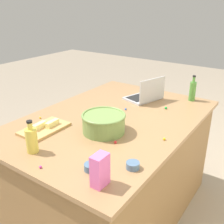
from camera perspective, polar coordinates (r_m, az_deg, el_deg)
The scene contains 19 objects.
ground_plane at distance 2.57m, azimuth 0.00°, elevation -19.92°, with size 12.00×12.00×0.00m, color gray.
island_counter at distance 2.29m, azimuth 0.00°, elevation -11.59°, with size 1.69×1.16×0.90m.
laptop at distance 2.44m, azimuth 7.23°, elevation 3.58°, with size 0.36×0.31×0.22m.
mixing_bowl_large at distance 1.83m, azimuth -1.79°, elevation -2.26°, with size 0.30×0.30×0.13m.
bottle_oil at distance 1.66m, azimuth -16.77°, elevation -5.66°, with size 0.07×0.07×0.20m.
bottle_olive at distance 2.50m, azimuth 16.81°, elevation 4.39°, with size 0.06×0.06×0.23m.
cutting_board at distance 1.94m, azimuth -14.20°, elevation -3.46°, with size 0.34×0.20×0.02m, color tan.
butter_stick_left at distance 1.93m, azimuth -15.22°, elevation -2.80°, with size 0.11×0.04×0.04m, color #F4E58C.
butter_stick_right at distance 1.94m, azimuth -12.67°, elevation -2.36°, with size 0.11×0.04×0.04m, color #F4E58C.
ramekin_small at distance 1.48m, azimuth 4.46°, elevation -11.27°, with size 0.07×0.07×0.04m, color slate.
ramekin_medium at distance 1.46m, azimuth -4.49°, elevation -11.62°, with size 0.08×0.08×0.04m, color slate.
candy_bag at distance 1.32m, azimuth -2.59°, elevation -12.31°, with size 0.09×0.06×0.17m, color pink.
candy_0 at distance 2.28m, azimuth 11.42°, elevation 0.88°, with size 0.02×0.02×0.02m, color green.
candy_1 at distance 1.78m, azimuth 11.08°, elevation -5.66°, with size 0.02×0.02×0.02m, color yellow.
candy_2 at distance 1.53m, azimuth -15.01°, elevation -11.27°, with size 0.01×0.01×0.01m, color #CC3399.
candy_3 at distance 1.71m, azimuth 0.72°, elevation -6.44°, with size 0.02×0.02×0.02m, color red.
candy_4 at distance 2.43m, azimuth 6.53°, elevation 2.57°, with size 0.02×0.02×0.02m, color blue.
candy_5 at distance 2.13m, azimuth -15.08°, elevation -1.18°, with size 0.01×0.01×0.01m, color yellow.
candy_6 at distance 2.22m, azimuth 2.85°, elevation 0.65°, with size 0.02×0.02×0.02m, color blue.
Camera 1 is at (1.55, 1.07, 1.75)m, focal length 42.86 mm.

